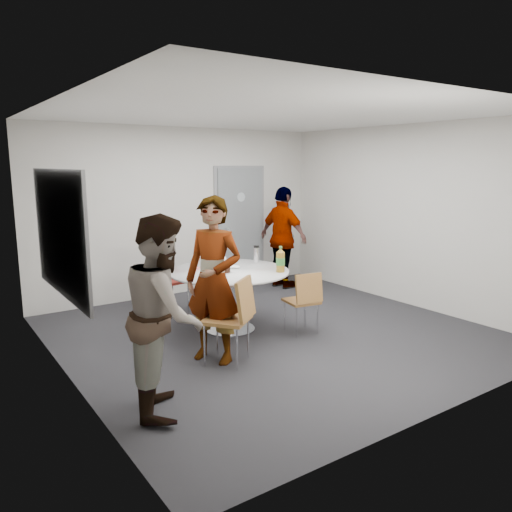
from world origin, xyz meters
TOP-DOWN VIEW (x-y plane):
  - floor at (0.00, 0.00)m, footprint 5.00×5.00m
  - ceiling at (0.00, 0.00)m, footprint 5.00×5.00m
  - wall_back at (0.00, 2.50)m, footprint 5.00×0.00m
  - wall_left at (-2.50, 0.00)m, footprint 0.00×5.00m
  - wall_right at (2.50, 0.00)m, footprint 0.00×5.00m
  - wall_front at (0.00, -2.50)m, footprint 5.00×0.00m
  - door at (1.10, 2.48)m, footprint 1.02×0.17m
  - whiteboard at (-2.46, 0.20)m, footprint 0.04×1.90m
  - table at (-0.36, 0.40)m, footprint 1.52×1.52m
  - chair_near_left at (-0.92, -0.57)m, footprint 0.65×0.66m
  - chair_near_right at (0.30, -0.26)m, footprint 0.44×0.47m
  - chair_far at (-0.75, 1.57)m, footprint 0.54×0.58m
  - person_main at (-1.06, -0.35)m, footprint 0.70×0.78m
  - person_left at (-1.95, -1.06)m, footprint 0.95×1.03m
  - person_right at (1.56, 1.82)m, footprint 0.56×1.07m

SIDE VIEW (x-z plane):
  - floor at x=0.00m, z-range 0.00..0.00m
  - chair_near_right at x=0.30m, z-range 0.08..0.88m
  - chair_near_left at x=-0.92m, z-range 0.11..1.05m
  - chair_far at x=-0.75m, z-range 0.11..1.07m
  - table at x=-0.36m, z-range 0.13..1.24m
  - person_left at x=-1.95m, z-range 0.00..1.72m
  - person_right at x=1.56m, z-range 0.00..1.74m
  - person_main at x=-1.06m, z-range 0.00..1.80m
  - door at x=1.10m, z-range -0.03..2.09m
  - wall_back at x=0.00m, z-range -1.15..3.85m
  - wall_left at x=-2.50m, z-range -1.15..3.85m
  - wall_right at x=2.50m, z-range -1.15..3.85m
  - wall_front at x=0.00m, z-range -1.15..3.85m
  - whiteboard at x=-2.46m, z-range 0.82..2.08m
  - ceiling at x=0.00m, z-range 2.70..2.70m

